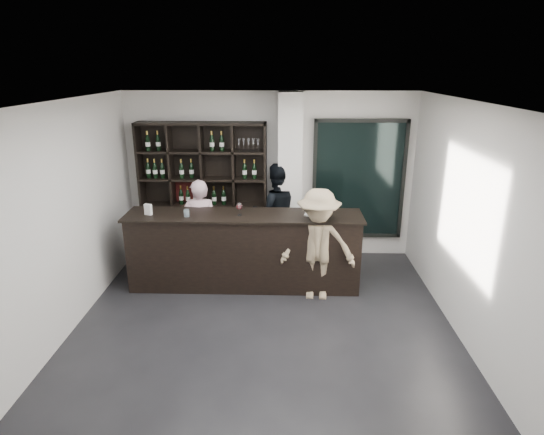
{
  "coord_description": "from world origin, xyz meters",
  "views": [
    {
      "loc": [
        0.25,
        -5.05,
        3.29
      ],
      "look_at": [
        0.08,
        1.1,
        1.23
      ],
      "focal_mm": 30.0,
      "sensor_mm": 36.0,
      "label": 1
    }
  ],
  "objects_px": {
    "tasting_counter": "(244,250)",
    "customer": "(318,245)",
    "wine_shelf": "(204,192)",
    "taster_pink": "(200,227)",
    "taster_black": "(276,213)"
  },
  "relations": [
    {
      "from": "tasting_counter",
      "to": "customer",
      "type": "height_order",
      "value": "customer"
    },
    {
      "from": "tasting_counter",
      "to": "taster_black",
      "type": "xyz_separation_m",
      "value": [
        0.47,
        1.0,
        0.28
      ]
    },
    {
      "from": "wine_shelf",
      "to": "taster_black",
      "type": "distance_m",
      "value": 1.32
    },
    {
      "from": "customer",
      "to": "tasting_counter",
      "type": "bearing_deg",
      "value": 167.44
    },
    {
      "from": "wine_shelf",
      "to": "tasting_counter",
      "type": "xyz_separation_m",
      "value": [
        0.8,
        -1.17,
        -0.61
      ]
    },
    {
      "from": "wine_shelf",
      "to": "tasting_counter",
      "type": "relative_size",
      "value": 0.67
    },
    {
      "from": "taster_black",
      "to": "customer",
      "type": "relative_size",
      "value": 1.05
    },
    {
      "from": "tasting_counter",
      "to": "taster_pink",
      "type": "xyz_separation_m",
      "value": [
        -0.75,
        0.45,
        0.21
      ]
    },
    {
      "from": "customer",
      "to": "taster_black",
      "type": "bearing_deg",
      "value": 119.85
    },
    {
      "from": "taster_pink",
      "to": "customer",
      "type": "distance_m",
      "value": 2.02
    },
    {
      "from": "taster_pink",
      "to": "customer",
      "type": "bearing_deg",
      "value": 151.76
    },
    {
      "from": "taster_black",
      "to": "customer",
      "type": "height_order",
      "value": "taster_black"
    },
    {
      "from": "wine_shelf",
      "to": "taster_black",
      "type": "xyz_separation_m",
      "value": [
        1.27,
        -0.17,
        -0.33
      ]
    },
    {
      "from": "taster_pink",
      "to": "customer",
      "type": "height_order",
      "value": "customer"
    },
    {
      "from": "wine_shelf",
      "to": "taster_pink",
      "type": "relative_size",
      "value": 1.5
    }
  ]
}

